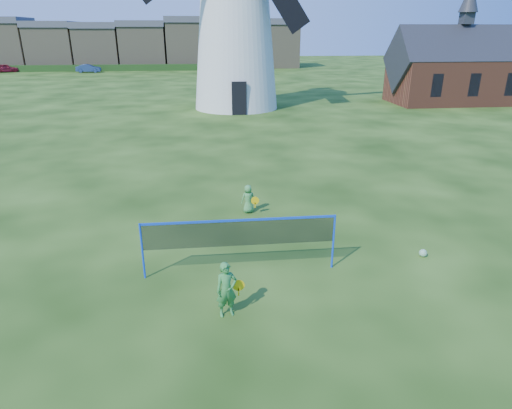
{
  "coord_description": "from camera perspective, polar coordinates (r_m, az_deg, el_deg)",
  "views": [
    {
      "loc": [
        -1.07,
        -10.87,
        6.0
      ],
      "look_at": [
        0.2,
        0.5,
        1.5
      ],
      "focal_mm": 30.91,
      "sensor_mm": 36.0,
      "label": 1
    }
  ],
  "objects": [
    {
      "name": "car_right",
      "position": [
        77.0,
        -20.85,
        16.14
      ],
      "size": [
        3.81,
        1.55,
        1.23
      ],
      "primitive_type": "imported",
      "rotation": [
        0.0,
        0.0,
        1.64
      ],
      "color": "navy",
      "rests_on": "ground"
    },
    {
      "name": "hedge",
      "position": [
        79.86,
        -22.46,
        15.99
      ],
      "size": [
        62.0,
        0.8,
        1.0
      ],
      "primitive_type": "cube",
      "color": "#193814",
      "rests_on": "ground"
    },
    {
      "name": "player_boy",
      "position": [
        15.5,
        -1.01,
        0.72
      ],
      "size": [
        0.64,
        0.44,
        1.02
      ],
      "rotation": [
        0.0,
        0.0,
        3.35
      ],
      "color": "#48964A",
      "rests_on": "ground"
    },
    {
      "name": "car_left",
      "position": [
        82.64,
        -29.64,
        15.09
      ],
      "size": [
        3.99,
        2.74,
        1.26
      ],
      "primitive_type": "imported",
      "rotation": [
        0.0,
        0.0,
        1.95
      ],
      "color": "maroon",
      "rests_on": "ground"
    },
    {
      "name": "windmill",
      "position": [
        37.55,
        -2.74,
        23.25
      ],
      "size": [
        14.75,
        6.83,
        20.55
      ],
      "color": "white",
      "rests_on": "ground"
    },
    {
      "name": "player_girl",
      "position": [
        9.98,
        -3.82,
        -10.94
      ],
      "size": [
        0.69,
        0.42,
        1.32
      ],
      "rotation": [
        0.0,
        0.0,
        0.24
      ],
      "color": "#35863A",
      "rests_on": "ground"
    },
    {
      "name": "ground",
      "position": [
        12.46,
        -0.66,
        -7.31
      ],
      "size": [
        220.0,
        220.0,
        0.0
      ],
      "primitive_type": "plane",
      "color": "black",
      "rests_on": "ground"
    },
    {
      "name": "terraced_houses",
      "position": [
        84.63,
        -19.06,
        18.99
      ],
      "size": [
        67.68,
        8.4,
        8.38
      ],
      "color": "#8A7C5C",
      "rests_on": "ground"
    },
    {
      "name": "chapel",
      "position": [
        44.3,
        24.72,
        15.47
      ],
      "size": [
        11.76,
        5.7,
        9.94
      ],
      "color": "brown",
      "rests_on": "ground"
    },
    {
      "name": "play_ball",
      "position": [
        13.51,
        20.8,
        -5.89
      ],
      "size": [
        0.22,
        0.22,
        0.22
      ],
      "primitive_type": "sphere",
      "color": "green",
      "rests_on": "ground"
    },
    {
      "name": "badminton_net",
      "position": [
        11.39,
        -2.11,
        -3.8
      ],
      "size": [
        5.05,
        0.05,
        1.55
      ],
      "color": "blue",
      "rests_on": "ground"
    }
  ]
}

